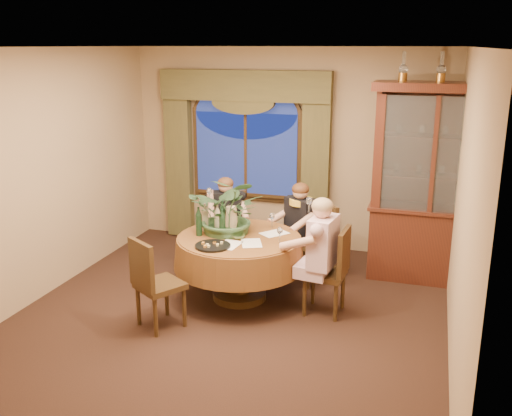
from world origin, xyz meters
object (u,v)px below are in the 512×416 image
(oil_lamp_left, at_px, (403,66))
(chair_back, at_px, (232,231))
(person_pink, at_px, (322,258))
(person_scarf, at_px, (301,231))
(stoneware_vase, at_px, (231,219))
(oil_lamp_right, at_px, (481,67))
(wine_bottle_0, at_px, (205,217))
(chair_back_right, at_px, (313,245))
(wine_bottle_3, at_px, (222,224))
(olive_bowl, at_px, (238,237))
(wine_bottle_4, at_px, (217,219))
(chair_right, at_px, (325,271))
(wine_bottle_2, at_px, (199,221))
(china_cabinet, at_px, (431,185))
(dining_table, at_px, (239,268))
(chair_front_left, at_px, (160,283))
(person_back, at_px, (226,222))
(oil_lamp_center, at_px, (442,67))
(centerpiece_plant, at_px, (229,184))
(wine_bottle_1, at_px, (223,215))

(oil_lamp_left, xyz_separation_m, chair_back, (-2.02, -0.30, -2.10))
(person_pink, height_order, person_scarf, person_pink)
(stoneware_vase, bearing_deg, oil_lamp_right, 22.80)
(wine_bottle_0, bearing_deg, chair_back_right, 29.49)
(stoneware_vase, height_order, wine_bottle_3, wine_bottle_3)
(olive_bowl, bearing_deg, wine_bottle_4, 157.35)
(chair_back_right, distance_m, person_scarf, 0.24)
(person_pink, bearing_deg, oil_lamp_right, -39.25)
(oil_lamp_left, xyz_separation_m, stoneware_vase, (-1.74, -1.08, -1.68))
(oil_lamp_left, relative_size, oil_lamp_right, 1.00)
(oil_lamp_left, xyz_separation_m, person_scarf, (-1.07, -0.42, -1.97))
(chair_right, height_order, wine_bottle_3, wine_bottle_3)
(olive_bowl, relative_size, wine_bottle_2, 0.43)
(person_scarf, height_order, wine_bottle_4, person_scarf)
(wine_bottle_4, bearing_deg, china_cabinet, 27.43)
(chair_back, height_order, wine_bottle_4, wine_bottle_4)
(china_cabinet, relative_size, wine_bottle_3, 7.30)
(dining_table, distance_m, wine_bottle_2, 0.71)
(dining_table, bearing_deg, wine_bottle_3, -146.01)
(chair_back_right, distance_m, wine_bottle_3, 1.26)
(oil_lamp_right, xyz_separation_m, wine_bottle_0, (-2.87, -1.16, -1.66))
(chair_right, xyz_separation_m, wine_bottle_0, (-1.43, 0.14, 0.44))
(chair_front_left, relative_size, stoneware_vase, 3.25)
(chair_right, height_order, wine_bottle_4, wine_bottle_4)
(person_back, bearing_deg, chair_front_left, 59.27)
(oil_lamp_center, xyz_separation_m, oil_lamp_right, (0.42, 0.00, 0.00))
(chair_right, bearing_deg, chair_front_left, 121.38)
(person_back, bearing_deg, chair_back_right, 142.80)
(chair_back_right, bearing_deg, olive_bowl, 93.38)
(oil_lamp_right, distance_m, wine_bottle_2, 3.58)
(oil_lamp_center, distance_m, centerpiece_plant, 2.74)
(oil_lamp_right, height_order, wine_bottle_3, oil_lamp_right)
(olive_bowl, xyz_separation_m, wine_bottle_1, (-0.30, 0.31, 0.14))
(dining_table, distance_m, wine_bottle_1, 0.65)
(chair_back_right, xyz_separation_m, person_back, (-1.19, 0.18, 0.12))
(stoneware_vase, distance_m, wine_bottle_0, 0.30)
(oil_lamp_center, relative_size, chair_back_right, 0.35)
(wine_bottle_4, bearing_deg, wine_bottle_3, -52.81)
(oil_lamp_left, relative_size, chair_back_right, 0.35)
(wine_bottle_4, bearing_deg, dining_table, -10.42)
(chair_back, bearing_deg, chair_right, 120.27)
(person_scarf, height_order, wine_bottle_3, person_scarf)
(centerpiece_plant, bearing_deg, oil_lamp_left, 32.92)
(wine_bottle_3, bearing_deg, wine_bottle_1, 109.91)
(person_pink, xyz_separation_m, centerpiece_plant, (-1.12, 0.24, 0.67))
(china_cabinet, bearing_deg, wine_bottle_0, -154.67)
(dining_table, relative_size, stoneware_vase, 5.03)
(person_back, xyz_separation_m, centerpiece_plant, (0.34, -0.78, 0.72))
(oil_lamp_right, distance_m, wine_bottle_1, 3.34)
(chair_right, height_order, person_scarf, person_scarf)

